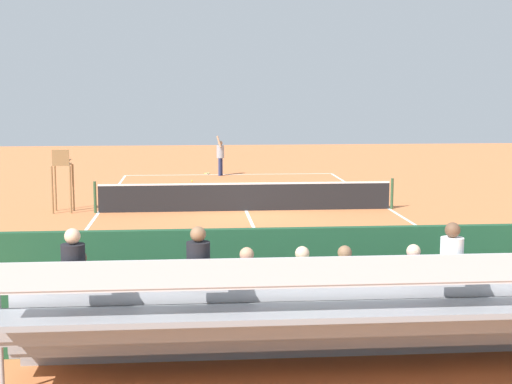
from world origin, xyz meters
The scene contains 11 objects.
ground_plane centered at (0.00, 0.00, 0.00)m, with size 60.00×60.00×0.00m, color #D17542.
court_line_markings centered at (0.00, -0.04, 0.00)m, with size 10.10×22.20×0.01m.
tennis_net centered at (0.00, 0.00, 0.50)m, with size 10.30×0.10×1.07m.
backdrop_wall centered at (0.00, 14.00, 1.00)m, with size 18.00×0.16×2.00m, color #1E4C2D.
bleacher_stand centered at (0.10, 15.39, 0.98)m, with size 9.06×2.40×2.48m.
umpire_chair centered at (6.20, -0.23, 1.31)m, with size 0.67×0.67×2.14m.
courtside_bench centered at (-3.46, 13.27, 0.56)m, with size 1.80×0.40×0.93m.
equipment_bag centered at (-1.48, 13.40, 0.18)m, with size 0.90×0.36×0.36m, color #B22D2D.
tennis_player centered at (0.45, -10.61, 1.02)m, with size 0.46×0.56×1.93m.
tennis_racket centered at (1.08, -11.44, 0.01)m, with size 0.36×0.59×0.03m.
tennis_ball_near centered at (1.82, -8.28, 0.03)m, with size 0.07×0.07×0.07m, color #CCDB33.
Camera 1 is at (1.88, 25.84, 4.22)m, focal length 53.69 mm.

